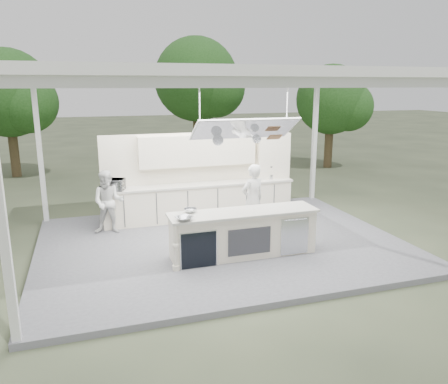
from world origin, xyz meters
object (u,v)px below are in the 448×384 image
object	(u,v)px
back_counter	(200,201)
sous_chef	(108,202)
demo_island	(243,233)
head_chef	(253,200)

from	to	relation	value
back_counter	sous_chef	bearing A→B (deg)	-168.06
demo_island	back_counter	bearing A→B (deg)	93.63
demo_island	sous_chef	bearing A→B (deg)	137.74
back_counter	head_chef	size ratio (longest dim) A/B	3.00
demo_island	head_chef	size ratio (longest dim) A/B	1.83
head_chef	sous_chef	world-z (taller)	head_chef
demo_island	sous_chef	xyz separation A→B (m)	(-2.54, 2.31, 0.29)
head_chef	sous_chef	distance (m)	3.42
back_counter	sous_chef	distance (m)	2.43
back_counter	sous_chef	world-z (taller)	sous_chef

